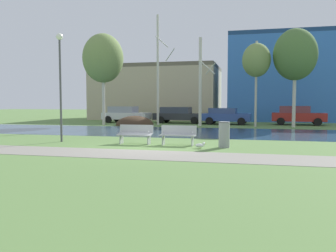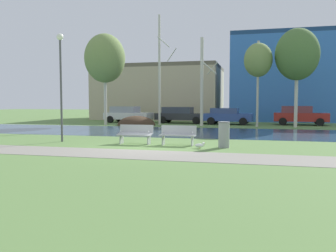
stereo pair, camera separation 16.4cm
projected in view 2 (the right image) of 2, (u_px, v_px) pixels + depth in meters
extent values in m
plane|color=#5B7F42|center=(192.00, 130.00, 24.41)|extent=(120.00, 120.00, 0.00)
cube|color=gray|center=(134.00, 154.00, 12.82)|extent=(60.00, 2.26, 0.01)
cube|color=#2D475B|center=(186.00, 132.00, 22.43)|extent=(80.00, 7.79, 0.01)
ellipsoid|color=#423021|center=(136.00, 125.00, 28.94)|extent=(3.14, 3.02, 1.57)
cube|color=#9EA0A3|center=(135.00, 134.00, 15.87)|extent=(1.61, 0.50, 0.14)
cube|color=#9EA0A3|center=(137.00, 129.00, 16.13)|extent=(1.60, 0.10, 0.40)
cube|color=#9EA0A3|center=(122.00, 139.00, 16.09)|extent=(0.05, 0.43, 0.45)
cube|color=#9EA0A3|center=(149.00, 139.00, 15.79)|extent=(0.05, 0.43, 0.45)
cylinder|color=#9EA0A3|center=(121.00, 131.00, 16.03)|extent=(0.05, 0.28, 0.04)
cylinder|color=#9EA0A3|center=(149.00, 131.00, 15.73)|extent=(0.05, 0.28, 0.04)
cube|color=#9EA0A3|center=(177.00, 135.00, 15.39)|extent=(1.61, 0.50, 0.05)
cube|color=#9EA0A3|center=(179.00, 130.00, 15.64)|extent=(1.60, 0.10, 0.40)
cube|color=#9EA0A3|center=(163.00, 140.00, 15.61)|extent=(0.05, 0.43, 0.45)
cube|color=#9EA0A3|center=(192.00, 141.00, 15.31)|extent=(0.05, 0.43, 0.45)
cylinder|color=#9EA0A3|center=(163.00, 132.00, 15.55)|extent=(0.05, 0.28, 0.04)
cylinder|color=#9EA0A3|center=(192.00, 132.00, 15.24)|extent=(0.05, 0.28, 0.04)
cylinder|color=gray|center=(224.00, 135.00, 14.67)|extent=(0.46, 0.46, 1.09)
torus|color=#545557|center=(224.00, 122.00, 14.63)|extent=(0.49, 0.49, 0.04)
ellipsoid|color=white|center=(199.00, 146.00, 14.42)|extent=(0.37, 0.17, 0.17)
sphere|color=white|center=(203.00, 144.00, 14.37)|extent=(0.12, 0.12, 0.12)
cone|color=gold|center=(205.00, 144.00, 14.36)|extent=(0.06, 0.04, 0.04)
cylinder|color=gold|center=(200.00, 147.00, 14.39)|extent=(0.01, 0.01, 0.10)
cylinder|color=gold|center=(200.00, 147.00, 14.45)|extent=(0.01, 0.01, 0.10)
cylinder|color=#4C4C51|center=(61.00, 91.00, 16.78)|extent=(0.10, 0.10, 4.85)
sphere|color=white|center=(60.00, 37.00, 16.60)|extent=(0.32, 0.32, 0.32)
cylinder|color=beige|center=(105.00, 82.00, 29.17)|extent=(0.24, 0.24, 7.11)
ellipsoid|color=olive|center=(105.00, 58.00, 29.03)|extent=(3.36, 3.36, 4.04)
cylinder|color=beige|center=(159.00, 70.00, 28.82)|extent=(0.19, 0.19, 9.03)
cylinder|color=beige|center=(172.00, 55.00, 29.10)|extent=(1.20, 1.71, 0.87)
cylinder|color=beige|center=(163.00, 42.00, 28.08)|extent=(0.88, 0.86, 0.82)
cylinder|color=beige|center=(202.00, 82.00, 27.74)|extent=(0.25, 0.25, 7.01)
cylinder|color=beige|center=(212.00, 68.00, 27.99)|extent=(1.03, 1.45, 0.90)
cylinder|color=beige|center=(209.00, 67.00, 26.91)|extent=(1.16, 1.13, 1.04)
cylinder|color=#BCB7A8|center=(258.00, 84.00, 26.91)|extent=(0.18, 0.18, 6.58)
ellipsoid|color=olive|center=(258.00, 60.00, 26.79)|extent=(2.16, 2.16, 2.59)
cylinder|color=beige|center=(296.00, 81.00, 26.29)|extent=(0.26, 0.26, 7.02)
ellipsoid|color=#4C7038|center=(297.00, 54.00, 26.16)|extent=(3.23, 3.23, 3.87)
cube|color=silver|center=(129.00, 116.00, 32.66)|extent=(4.45, 2.16, 0.62)
cube|color=#949AAC|center=(125.00, 109.00, 32.72)|extent=(2.53, 1.81, 0.58)
cylinder|color=black|center=(147.00, 119.00, 33.12)|extent=(0.65, 0.26, 0.64)
cylinder|color=black|center=(139.00, 120.00, 31.35)|extent=(0.65, 0.26, 0.64)
cylinder|color=black|center=(119.00, 119.00, 34.00)|extent=(0.65, 0.26, 0.64)
cylinder|color=black|center=(110.00, 119.00, 32.24)|extent=(0.65, 0.26, 0.64)
cube|color=#282B30|center=(182.00, 116.00, 31.84)|extent=(4.82, 2.06, 0.58)
cube|color=#2F3648|center=(178.00, 110.00, 31.91)|extent=(2.74, 1.70, 0.57)
cylinder|color=black|center=(201.00, 119.00, 32.19)|extent=(0.65, 0.26, 0.64)
cylinder|color=black|center=(196.00, 120.00, 30.55)|extent=(0.65, 0.26, 0.64)
cylinder|color=black|center=(168.00, 119.00, 33.16)|extent=(0.65, 0.26, 0.64)
cylinder|color=black|center=(162.00, 120.00, 31.52)|extent=(0.65, 0.26, 0.64)
cube|color=#2D4793|center=(228.00, 117.00, 29.96)|extent=(4.16, 2.10, 0.62)
cube|color=#32457F|center=(225.00, 111.00, 30.03)|extent=(2.37, 1.75, 0.46)
cylinder|color=black|center=(245.00, 120.00, 30.43)|extent=(0.65, 0.26, 0.64)
cylinder|color=black|center=(243.00, 122.00, 28.71)|extent=(0.65, 0.26, 0.64)
cylinder|color=black|center=(215.00, 120.00, 31.26)|extent=(0.65, 0.26, 0.64)
cylinder|color=black|center=(211.00, 121.00, 29.54)|extent=(0.65, 0.26, 0.64)
cube|color=maroon|center=(301.00, 117.00, 29.11)|extent=(4.38, 2.02, 0.69)
cube|color=brown|center=(297.00, 109.00, 29.17)|extent=(2.49, 1.68, 0.57)
cylinder|color=black|center=(318.00, 121.00, 29.51)|extent=(0.65, 0.26, 0.64)
cylinder|color=black|center=(320.00, 122.00, 27.88)|extent=(0.65, 0.26, 0.64)
cylinder|color=black|center=(283.00, 120.00, 30.39)|extent=(0.65, 0.26, 0.64)
cylinder|color=black|center=(283.00, 121.00, 28.75)|extent=(0.65, 0.26, 0.64)
cube|color=#BCAD8E|center=(161.00, 95.00, 40.37)|extent=(13.52, 9.35, 5.56)
cube|color=#675F4E|center=(161.00, 69.00, 40.17)|extent=(13.52, 9.35, 0.40)
cube|color=#3870C6|center=(310.00, 80.00, 35.77)|extent=(15.70, 7.93, 8.35)
cube|color=navy|center=(311.00, 37.00, 35.47)|extent=(15.70, 7.93, 0.40)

